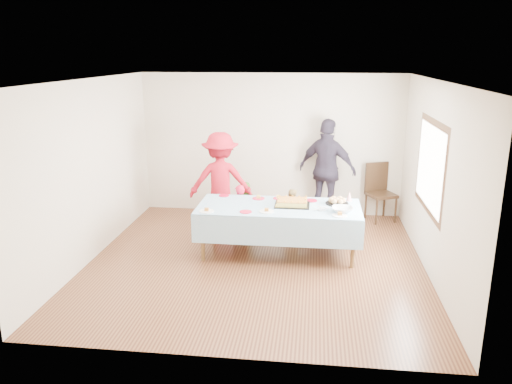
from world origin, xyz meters
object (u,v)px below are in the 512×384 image
birthday_cake (292,203)px  adult_left (221,181)px  party_table (279,209)px  dining_chair (379,188)px

birthday_cake → adult_left: (-1.32, 1.06, 0.04)m
party_table → birthday_cake: 0.23m
party_table → adult_left: (-1.13, 1.12, 0.14)m
birthday_cake → dining_chair: dining_chair is taller
party_table → adult_left: size_ratio=1.45×
dining_chair → adult_left: bearing=171.3°
party_table → dining_chair: bearing=47.6°
birthday_cake → adult_left: size_ratio=0.31×
birthday_cake → dining_chair: (1.55, 1.85, -0.22)m
party_table → dining_chair: dining_chair is taller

